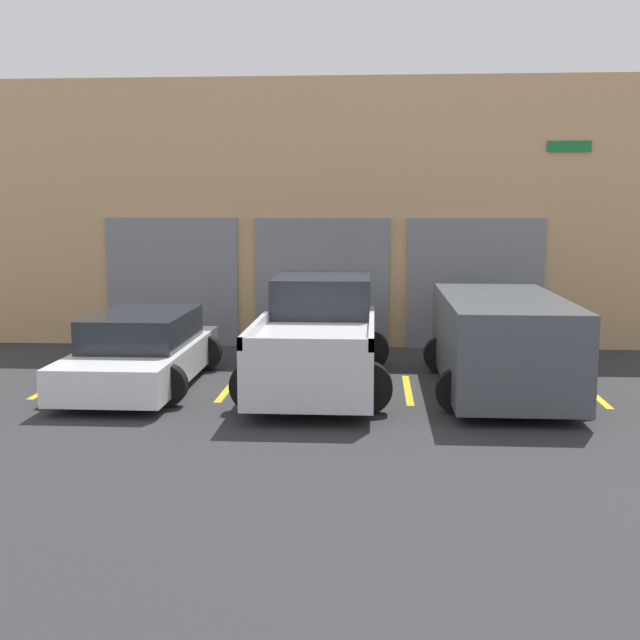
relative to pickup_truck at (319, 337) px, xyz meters
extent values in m
plane|color=#2D2D30|center=(0.00, 0.76, -0.83)|extent=(28.00, 28.00, 0.00)
cube|color=tan|center=(0.00, 4.06, 2.05)|extent=(18.00, 0.60, 5.77)
cube|color=slate|center=(-3.49, 3.72, 0.57)|extent=(2.89, 0.08, 2.80)
cube|color=slate|center=(-0.20, 3.72, 0.57)|extent=(2.89, 0.08, 2.80)
cube|color=slate|center=(3.09, 3.72, 0.57)|extent=(2.89, 0.08, 2.80)
cube|color=#197238|center=(4.95, 3.73, 3.45)|extent=(0.90, 0.03, 0.22)
cube|color=silver|center=(0.00, -0.31, -0.18)|extent=(1.88, 5.05, 0.88)
cube|color=#1E2328|center=(0.00, 1.08, 0.61)|extent=(1.73, 2.27, 0.70)
cube|color=silver|center=(-0.90, -1.45, 0.35)|extent=(0.08, 2.78, 0.18)
cube|color=silver|center=(0.90, -1.45, 0.35)|extent=(0.08, 2.78, 0.18)
cube|color=silver|center=(0.00, -2.80, 0.35)|extent=(1.88, 0.08, 0.18)
cylinder|color=black|center=(-0.83, 1.25, -0.44)|extent=(0.78, 0.22, 0.78)
cylinder|color=black|center=(0.83, 1.25, -0.44)|extent=(0.78, 0.22, 0.78)
cylinder|color=black|center=(-0.83, -1.88, -0.44)|extent=(0.78, 0.22, 0.78)
cylinder|color=black|center=(0.83, -1.88, -0.44)|extent=(0.78, 0.22, 0.78)
cube|color=white|center=(-3.03, -0.31, -0.40)|extent=(1.77, 4.45, 0.56)
cube|color=#1E2328|center=(-3.03, -0.20, 0.15)|extent=(1.56, 2.45, 0.55)
cylinder|color=black|center=(-3.80, 1.07, -0.50)|extent=(0.67, 0.22, 0.67)
cylinder|color=black|center=(-2.25, 1.07, -0.50)|extent=(0.67, 0.22, 0.67)
cylinder|color=black|center=(-3.80, -1.69, -0.50)|extent=(0.67, 0.22, 0.67)
cylinder|color=black|center=(-2.25, -1.69, -0.50)|extent=(0.67, 0.22, 0.67)
cube|color=#474C51|center=(3.03, -0.31, 0.05)|extent=(1.89, 4.70, 1.43)
cube|color=#1E2328|center=(3.03, 1.99, 0.53)|extent=(1.70, 0.06, 0.28)
cylinder|color=black|center=(2.19, 1.15, -0.50)|extent=(0.67, 0.22, 0.67)
cylinder|color=black|center=(3.86, 1.15, -0.50)|extent=(0.67, 0.22, 0.67)
cylinder|color=black|center=(2.19, -1.77, -0.50)|extent=(0.67, 0.22, 0.67)
cylinder|color=black|center=(3.86, -1.77, -0.50)|extent=(0.67, 0.22, 0.67)
cube|color=gold|center=(-4.54, -0.31, -0.83)|extent=(0.12, 2.20, 0.01)
cube|color=gold|center=(-1.51, -0.31, -0.83)|extent=(0.12, 2.20, 0.01)
cube|color=gold|center=(1.51, -0.31, -0.83)|extent=(0.12, 2.20, 0.01)
cube|color=gold|center=(4.54, -0.31, -0.83)|extent=(0.12, 2.20, 0.01)
camera|label=1|loc=(0.93, -13.54, 2.24)|focal=45.00mm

